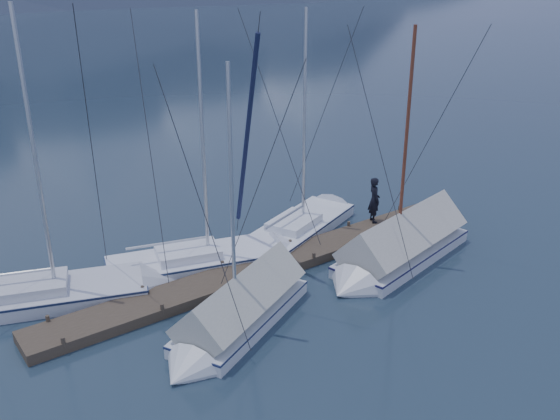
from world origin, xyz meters
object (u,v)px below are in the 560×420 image
at_px(sailboat_open_mid, 222,258).
at_px(sailboat_covered_near, 395,252).
at_px(sailboat_open_left, 74,293).
at_px(sailboat_covered_far, 233,318).
at_px(person, 374,200).
at_px(sailboat_open_right, 309,222).

bearing_deg(sailboat_open_mid, sailboat_covered_near, -37.35).
distance_m(sailboat_open_left, sailboat_covered_far, 5.69).
bearing_deg(sailboat_covered_far, sailboat_open_mid, 62.86).
relative_size(sailboat_open_left, sailboat_covered_far, 1.17).
height_order(sailboat_open_mid, sailboat_covered_near, sailboat_open_mid).
height_order(sailboat_covered_near, person, sailboat_covered_near).
relative_size(sailboat_open_mid, person, 5.11).
bearing_deg(sailboat_covered_near, sailboat_open_left, 156.37).
bearing_deg(sailboat_open_right, sailboat_open_mid, -171.27).
xyz_separation_m(sailboat_open_right, sailboat_covered_far, (-6.78, -4.79, 0.25)).
bearing_deg(sailboat_covered_near, sailboat_open_mid, 142.65).
relative_size(sailboat_covered_near, sailboat_covered_far, 1.08).
relative_size(sailboat_open_right, sailboat_covered_far, 1.12).
distance_m(sailboat_open_right, sailboat_covered_far, 8.31).
relative_size(sailboat_open_right, person, 5.07).
xyz_separation_m(sailboat_open_mid, person, (6.63, -1.10, 1.12)).
relative_size(sailboat_open_left, sailboat_open_right, 1.05).
xyz_separation_m(sailboat_open_mid, sailboat_open_right, (4.69, 0.72, -0.00)).
bearing_deg(sailboat_open_left, sailboat_covered_near, -23.63).
bearing_deg(sailboat_open_left, sailboat_open_mid, -7.14).
bearing_deg(person, sailboat_open_left, 105.25).
bearing_deg(sailboat_open_mid, sailboat_open_left, 172.86).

